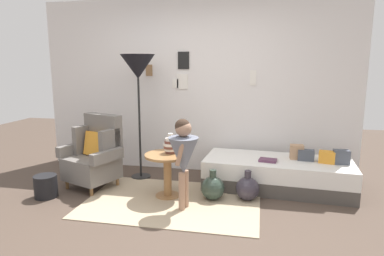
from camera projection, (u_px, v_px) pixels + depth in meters
The scene contains 17 objects.
ground_plane at pixel (160, 224), 3.52m from camera, with size 12.00×12.00×0.00m, color #4C3D33.
gallery_wall at pixel (195, 87), 5.15m from camera, with size 4.80×0.12×2.60m.
rug at pixel (173, 201), 4.10m from camera, with size 2.08×1.40×0.01m, color tan.
armchair at pixel (95, 155), 4.56m from camera, with size 0.88×0.78×0.97m.
daybed at pixel (277, 174), 4.51m from camera, with size 1.95×0.94×0.40m.
pillow_head at pixel (341, 157), 4.25m from camera, with size 0.19×0.12×0.18m, color #474C56.
pillow_mid at pixel (327, 157), 4.29m from camera, with size 0.20×0.12×0.15m, color orange.
pillow_back at pixel (306, 155), 4.41m from camera, with size 0.20×0.12×0.14m, color #474C56.
pillow_extra at pixel (297, 152), 4.47m from camera, with size 0.17×0.12×0.19m, color tan.
side_table at pixel (167, 166), 4.19m from camera, with size 0.56×0.56×0.55m.
vase_striped at pixel (171, 145), 4.19m from camera, with size 0.17×0.17×0.25m.
floor_lamp at pixel (138, 70), 4.70m from camera, with size 0.48×0.48×1.77m.
person_child at pixel (183, 153), 3.77m from camera, with size 0.34×0.34×1.05m.
book_on_daybed at pixel (268, 160), 4.38m from camera, with size 0.22×0.16×0.03m, color #5E3650.
demijohn_near at pixel (213, 188), 4.14m from camera, with size 0.29×0.29×0.38m.
demijohn_far at pixel (247, 188), 4.12m from camera, with size 0.29×0.29×0.37m.
magazine_basket at pixel (46, 186), 4.22m from camera, with size 0.28×0.28×0.28m, color black.
Camera 1 is at (0.98, -3.14, 1.64)m, focal length 31.66 mm.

